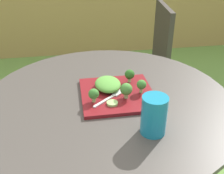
# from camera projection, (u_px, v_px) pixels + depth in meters

# --- Properties ---
(patio_table) EXTENTS (0.97, 0.97, 0.74)m
(patio_table) POSITION_uv_depth(u_px,v_px,m) (107.00, 144.00, 1.18)
(patio_table) COLOR #423D38
(patio_table) RESTS_ON ground_plane
(patio_chair) EXTENTS (0.48, 0.48, 0.90)m
(patio_chair) POSITION_uv_depth(u_px,v_px,m) (145.00, 59.00, 1.91)
(patio_chair) COLOR #332D28
(patio_chair) RESTS_ON ground_plane
(salad_plate) EXTENTS (0.28, 0.28, 0.01)m
(salad_plate) POSITION_uv_depth(u_px,v_px,m) (117.00, 94.00, 1.06)
(salad_plate) COLOR maroon
(salad_plate) RESTS_ON patio_table
(drinking_glass) EXTENTS (0.08, 0.08, 0.13)m
(drinking_glass) POSITION_uv_depth(u_px,v_px,m) (154.00, 117.00, 0.84)
(drinking_glass) COLOR teal
(drinking_glass) RESTS_ON patio_table
(fork) EXTENTS (0.13, 0.11, 0.00)m
(fork) POSITION_uv_depth(u_px,v_px,m) (111.00, 97.00, 1.02)
(fork) COLOR silver
(fork) RESTS_ON salad_plate
(lettuce_mound) EXTENTS (0.10, 0.13, 0.04)m
(lettuce_mound) POSITION_uv_depth(u_px,v_px,m) (108.00, 84.00, 1.08)
(lettuce_mound) COLOR #519338
(lettuce_mound) RESTS_ON salad_plate
(broccoli_floret_0) EXTENTS (0.04, 0.04, 0.05)m
(broccoli_floret_0) POSITION_uv_depth(u_px,v_px,m) (141.00, 85.00, 1.04)
(broccoli_floret_0) COLOR #99B770
(broccoli_floret_0) RESTS_ON salad_plate
(broccoli_floret_1) EXTENTS (0.05, 0.05, 0.06)m
(broccoli_floret_1) POSITION_uv_depth(u_px,v_px,m) (126.00, 89.00, 1.01)
(broccoli_floret_1) COLOR #99B770
(broccoli_floret_1) RESTS_ON salad_plate
(broccoli_floret_2) EXTENTS (0.04, 0.04, 0.05)m
(broccoli_floret_2) POSITION_uv_depth(u_px,v_px,m) (94.00, 94.00, 0.98)
(broccoli_floret_2) COLOR #99B770
(broccoli_floret_2) RESTS_ON salad_plate
(broccoli_floret_3) EXTENTS (0.04, 0.04, 0.06)m
(broccoli_floret_3) POSITION_uv_depth(u_px,v_px,m) (130.00, 75.00, 1.12)
(broccoli_floret_3) COLOR #99B770
(broccoli_floret_3) RESTS_ON salad_plate
(cucumber_slice_0) EXTENTS (0.04, 0.04, 0.01)m
(cucumber_slice_0) POSITION_uv_depth(u_px,v_px,m) (112.00, 103.00, 0.98)
(cucumber_slice_0) COLOR #8EB766
(cucumber_slice_0) RESTS_ON salad_plate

